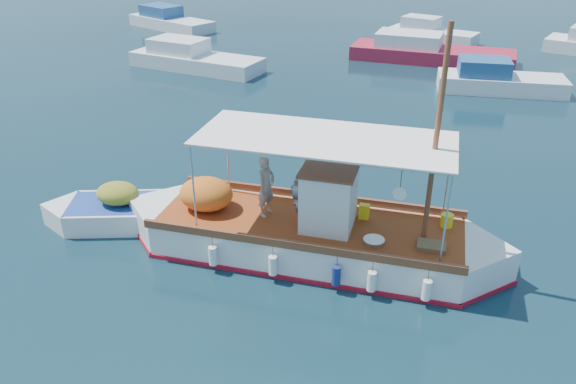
# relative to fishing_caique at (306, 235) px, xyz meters

# --- Properties ---
(ground) EXTENTS (160.00, 160.00, 0.00)m
(ground) POSITION_rel_fishing_caique_xyz_m (0.27, 0.58, -0.56)
(ground) COLOR black
(ground) RESTS_ON ground
(fishing_caique) EXTENTS (10.53, 2.99, 6.42)m
(fishing_caique) POSITION_rel_fishing_caique_xyz_m (0.00, 0.00, 0.00)
(fishing_caique) COLOR white
(fishing_caique) RESTS_ON ground
(dinghy) EXTENTS (5.74, 2.95, 1.47)m
(dinghy) POSITION_rel_fishing_caique_xyz_m (-4.93, 0.29, -0.25)
(dinghy) COLOR white
(dinghy) RESTS_ON ground
(bg_boat_nw) EXTENTS (8.08, 3.84, 1.80)m
(bg_boat_nw) POSITION_rel_fishing_caique_xyz_m (-10.84, 16.77, -0.07)
(bg_boat_nw) COLOR silver
(bg_boat_nw) RESTS_ON ground
(bg_boat_n) EXTENTS (9.55, 3.47, 1.80)m
(bg_boat_n) POSITION_rel_fishing_caique_xyz_m (1.85, 22.12, -0.07)
(bg_boat_n) COLOR #A81C32
(bg_boat_n) RESTS_ON ground
(bg_boat_ne) EXTENTS (6.24, 2.66, 1.80)m
(bg_boat_ne) POSITION_rel_fishing_caique_xyz_m (5.59, 16.80, -0.07)
(bg_boat_ne) COLOR silver
(bg_boat_ne) RESTS_ON ground
(bg_boat_far_w) EXTENTS (7.66, 5.18, 1.80)m
(bg_boat_far_w) POSITION_rel_fishing_caique_xyz_m (-17.42, 27.05, -0.07)
(bg_boat_far_w) COLOR silver
(bg_boat_far_w) RESTS_ON ground
(bg_boat_far_n) EXTENTS (6.19, 3.73, 1.80)m
(bg_boat_far_n) POSITION_rel_fishing_caique_xyz_m (1.74, 27.65, -0.07)
(bg_boat_far_n) COLOR silver
(bg_boat_far_n) RESTS_ON ground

